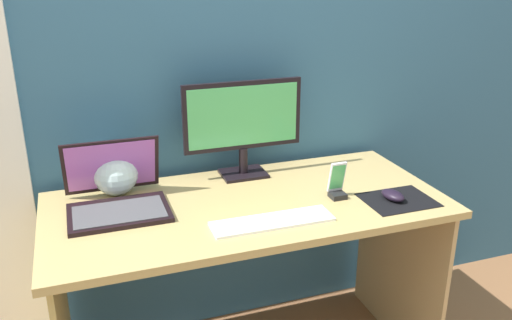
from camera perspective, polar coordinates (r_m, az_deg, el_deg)
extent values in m
cube|color=#315E80|center=(2.17, -4.35, 11.79)|extent=(6.00, 0.04, 2.50)
cube|color=tan|center=(1.95, -0.92, -4.83)|extent=(1.43, 0.67, 0.03)
cube|color=tan|center=(2.41, 14.87, -10.51)|extent=(0.02, 0.63, 0.73)
cube|color=black|center=(2.18, -1.35, -1.44)|extent=(0.18, 0.14, 0.01)
cylinder|color=black|center=(2.16, -1.37, -0.03)|extent=(0.04, 0.04, 0.10)
cube|color=black|center=(2.10, -1.41, 4.76)|extent=(0.48, 0.02, 0.27)
cube|color=#4CB266|center=(2.09, -1.33, 4.69)|extent=(0.44, 0.00, 0.24)
cube|color=black|center=(1.91, -14.33, -5.46)|extent=(0.34, 0.24, 0.02)
cube|color=#47474C|center=(1.89, -14.32, -5.35)|extent=(0.31, 0.18, 0.00)
cube|color=black|center=(2.01, -15.10, -0.58)|extent=(0.34, 0.09, 0.22)
cube|color=#A559BF|center=(2.00, -15.09, -0.58)|extent=(0.31, 0.07, 0.19)
sphere|color=silver|center=(2.05, -14.68, -1.42)|extent=(0.16, 0.16, 0.16)
cube|color=white|center=(1.80, 1.75, -6.54)|extent=(0.41, 0.12, 0.01)
cube|color=black|center=(2.03, 14.85, -4.13)|extent=(0.25, 0.20, 0.00)
ellipsoid|color=black|center=(2.01, 14.33, -3.65)|extent=(0.08, 0.11, 0.04)
cube|color=black|center=(2.00, 8.65, -3.73)|extent=(0.06, 0.05, 0.02)
cube|color=white|center=(1.98, 8.59, -1.78)|extent=(0.06, 0.03, 0.12)
cube|color=#4CB266|center=(1.98, 8.66, -1.81)|extent=(0.05, 0.02, 0.10)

